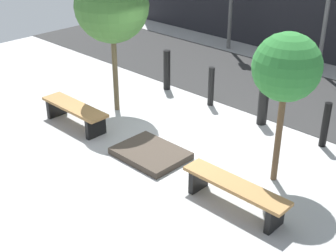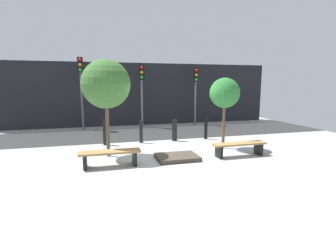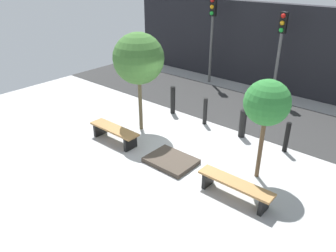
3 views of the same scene
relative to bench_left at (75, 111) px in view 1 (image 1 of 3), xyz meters
The scene contains 11 objects.
ground_plane 2.30m from the bench_left, 20.88° to the left, with size 18.00×18.00×0.00m, color #A4A4A4.
road_strip 5.26m from the bench_left, 66.11° to the left, with size 18.00×3.35×0.01m, color #2C2C2C.
bench_left is the anchor object (origin of this frame).
bench_right 4.25m from the bench_left, ahead, with size 1.86×0.41×0.46m.
planter_bed 2.15m from the bench_left, ahead, with size 1.33×1.01×0.13m, color #40372E.
tree_behind_left_bench 2.37m from the bench_left, 90.00° to the left, with size 1.59×1.59×3.21m.
tree_behind_right_bench 4.74m from the bench_left, 15.38° to the left, with size 1.11×1.11×2.64m.
bollard_far_left 2.88m from the bench_left, 90.73° to the left, with size 0.18×0.18×1.03m, color black.
bollard_left 3.21m from the bench_left, 63.98° to the left, with size 0.14×0.14×0.94m, color black.
bollard_center 4.05m from the bench_left, 45.31° to the left, with size 0.22×0.22×0.91m, color black.
bollard_right 5.17m from the bench_left, 33.86° to the left, with size 0.14×0.14×0.93m, color black.
Camera 1 is at (5.63, -5.96, 4.56)m, focal length 50.00 mm.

